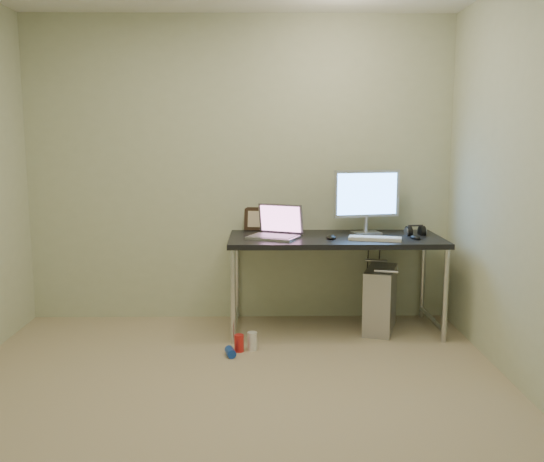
{
  "coord_description": "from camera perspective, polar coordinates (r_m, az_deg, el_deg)",
  "views": [
    {
      "loc": [
        0.2,
        -3.28,
        1.51
      ],
      "look_at": [
        0.26,
        1.04,
        0.85
      ],
      "focal_mm": 40.0,
      "sensor_mm": 36.0,
      "label": 1
    }
  ],
  "objects": [
    {
      "name": "floor",
      "position": [
        3.61,
        -4.02,
        -16.04
      ],
      "size": [
        3.5,
        3.5,
        0.0
      ],
      "primitive_type": "plane",
      "color": "tan",
      "rests_on": "ground"
    },
    {
      "name": "wall_back",
      "position": [
        5.04,
        -3.08,
        5.73
      ],
      "size": [
        3.5,
        0.02,
        2.5
      ],
      "primitive_type": "cube",
      "color": "beige",
      "rests_on": "ground"
    },
    {
      "name": "desk",
      "position": [
        4.77,
        5.95,
        -1.44
      ],
      "size": [
        1.65,
        0.72,
        0.75
      ],
      "color": "black",
      "rests_on": "ground"
    },
    {
      "name": "tower_computer",
      "position": [
        4.9,
        10.14,
        -6.33
      ],
      "size": [
        0.35,
        0.52,
        0.53
      ],
      "rotation": [
        0.0,
        0.0,
        -0.31
      ],
      "color": "#AEAEB3",
      "rests_on": "ground"
    },
    {
      "name": "cable_a",
      "position": [
        5.17,
        8.94,
        -3.8
      ],
      "size": [
        0.01,
        0.16,
        0.69
      ],
      "primitive_type": "cylinder",
      "rotation": [
        0.21,
        0.0,
        0.0
      ],
      "color": "black",
      "rests_on": "ground"
    },
    {
      "name": "cable_b",
      "position": [
        5.17,
        9.96,
        -4.05
      ],
      "size": [
        0.02,
        0.11,
        0.71
      ],
      "primitive_type": "cylinder",
      "rotation": [
        0.14,
        0.0,
        0.09
      ],
      "color": "black",
      "rests_on": "ground"
    },
    {
      "name": "can_red",
      "position": [
        4.41,
        -3.12,
        -10.49
      ],
      "size": [
        0.07,
        0.07,
        0.12
      ],
      "primitive_type": "cylinder",
      "rotation": [
        0.0,
        0.0,
        -0.03
      ],
      "color": "red",
      "rests_on": "ground"
    },
    {
      "name": "can_white",
      "position": [
        4.44,
        -1.87,
        -10.31
      ],
      "size": [
        0.1,
        0.1,
        0.13
      ],
      "primitive_type": "cylinder",
      "rotation": [
        0.0,
        0.0,
        0.47
      ],
      "color": "white",
      "rests_on": "ground"
    },
    {
      "name": "can_blue",
      "position": [
        4.33,
        -3.94,
        -11.29
      ],
      "size": [
        0.09,
        0.12,
        0.06
      ],
      "primitive_type": "cylinder",
      "rotation": [
        1.57,
        0.0,
        0.25
      ],
      "color": "#143CAB",
      "rests_on": "ground"
    },
    {
      "name": "laptop",
      "position": [
        4.69,
        0.41,
        0.11
      ],
      "size": [
        0.46,
        0.42,
        0.25
      ],
      "rotation": [
        0.0,
        0.0,
        -0.42
      ],
      "color": "silver",
      "rests_on": "desk"
    },
    {
      "name": "monitor",
      "position": [
        4.91,
        8.92,
        3.21
      ],
      "size": [
        0.54,
        0.2,
        0.51
      ],
      "rotation": [
        0.0,
        0.0,
        0.21
      ],
      "color": "silver",
      "rests_on": "desk"
    },
    {
      "name": "keyboard",
      "position": [
        4.64,
        9.67,
        -0.7
      ],
      "size": [
        0.41,
        0.22,
        0.02
      ],
      "primitive_type": "cube",
      "rotation": [
        0.0,
        0.0,
        -0.25
      ],
      "color": "silver",
      "rests_on": "desk"
    },
    {
      "name": "mouse_right",
      "position": [
        4.76,
        13.34,
        -0.5
      ],
      "size": [
        0.1,
        0.13,
        0.04
      ],
      "primitive_type": "ellipsoid",
      "rotation": [
        0.0,
        0.0,
        0.29
      ],
      "color": "black",
      "rests_on": "desk"
    },
    {
      "name": "mouse_left",
      "position": [
        4.65,
        5.59,
        -0.5
      ],
      "size": [
        0.08,
        0.12,
        0.04
      ],
      "primitive_type": "ellipsoid",
      "rotation": [
        0.0,
        0.0,
        -0.09
      ],
      "color": "black",
      "rests_on": "desk"
    },
    {
      "name": "headphones",
      "position": [
        4.94,
        13.33,
        -0.06
      ],
      "size": [
        0.16,
        0.1,
        0.1
      ],
      "rotation": [
        0.0,
        0.0,
        0.16
      ],
      "color": "black",
      "rests_on": "desk"
    },
    {
      "name": "picture_frame",
      "position": [
        5.04,
        -1.25,
        1.14
      ],
      "size": [
        0.25,
        0.1,
        0.2
      ],
      "primitive_type": "cube",
      "rotation": [
        -0.21,
        0.0,
        -0.14
      ],
      "color": "black",
      "rests_on": "desk"
    },
    {
      "name": "webcam",
      "position": [
        5.02,
        1.6,
        1.07
      ],
      "size": [
        0.05,
        0.04,
        0.13
      ],
      "rotation": [
        0.0,
        0.0,
        -0.13
      ],
      "color": "silver",
      "rests_on": "desk"
    }
  ]
}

